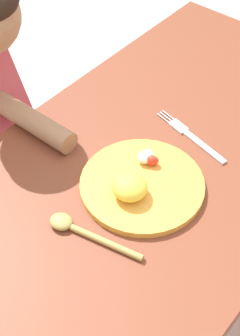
# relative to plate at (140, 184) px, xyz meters

# --- Properties ---
(ground_plane) EXTENTS (8.00, 8.00, 0.00)m
(ground_plane) POSITION_rel_plate_xyz_m (0.01, 0.03, -0.69)
(ground_plane) COLOR beige
(dining_table) EXTENTS (1.48, 0.70, 0.68)m
(dining_table) POSITION_rel_plate_xyz_m (0.01, 0.03, -0.12)
(dining_table) COLOR brown
(dining_table) RESTS_ON ground_plane
(plate) EXTENTS (0.28, 0.28, 0.06)m
(plate) POSITION_rel_plate_xyz_m (0.00, 0.00, 0.00)
(plate) COLOR gold
(plate) RESTS_ON dining_table
(fork) EXTENTS (0.07, 0.23, 0.01)m
(fork) POSITION_rel_plate_xyz_m (0.21, 0.00, -0.01)
(fork) COLOR silver
(fork) RESTS_ON dining_table
(spoon) EXTENTS (0.07, 0.22, 0.02)m
(spoon) POSITION_rel_plate_xyz_m (-0.17, 0.02, -0.01)
(spoon) COLOR #AA924D
(spoon) RESTS_ON dining_table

